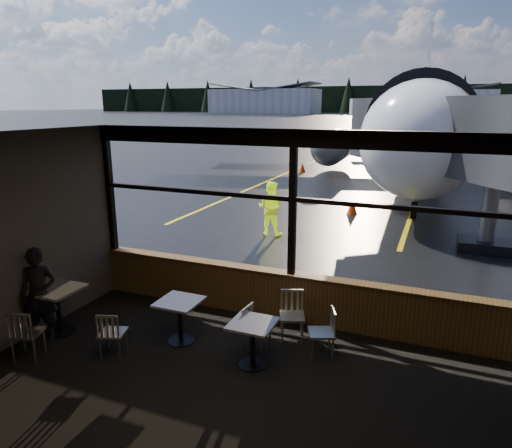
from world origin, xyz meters
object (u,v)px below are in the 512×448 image
Objects in this scene: chair_mid_s at (113,333)px; cone_nose at (352,207)px; chair_near_n at (292,317)px; chair_near_w at (257,331)px; ground_crew at (270,208)px; cafe_table_left at (59,311)px; airliner at (427,80)px; chair_left_s at (27,334)px; cafe_table_near at (253,344)px; jet_bridge at (494,172)px; cafe_table_mid at (180,321)px; cone_wing at (302,168)px; passenger at (39,295)px; chair_near_e at (321,333)px.

chair_mid_s is 11.31m from cone_nose.
chair_near_w is at bearing 38.02° from chair_near_n.
cafe_table_left is at bearing 82.11° from ground_crew.
airliner is 24.30m from chair_left_s.
cafe_table_left is 0.86m from chair_left_s.
ground_crew is (-3.52, -15.26, -4.39)m from airliner.
jet_bridge is at bearing 63.00° from cafe_table_near.
cafe_table_mid is at bearing -95.19° from cone_nose.
ground_crew reaches higher than cafe_table_near.
jet_bridge is 14.03× the size of cafe_table_near.
jet_bridge is 11.82× the size of chair_near_n.
jet_bridge is 15.82m from cone_wing.
cone_nose is 10.66m from cone_wing.
ground_crew reaches higher than chair_mid_s.
cafe_table_mid is 0.46× the size of passenger.
chair_near_n is 1.07× the size of chair_mid_s.
cone_wing is (-4.73, 9.55, 0.00)m from cone_nose.
cafe_table_mid reaches higher than cone_wing.
chair_left_s is (-4.25, -1.78, 0.02)m from chair_near_e.
passenger reaches higher than cone_wing.
cafe_table_mid is at bearing -10.09° from passenger.
chair_near_n is (-0.59, 0.33, 0.02)m from chair_near_e.
cone_nose is (1.68, 11.18, -0.12)m from chair_mid_s.
chair_left_s is (-1.20, -0.55, 0.03)m from chair_mid_s.
jet_bridge is at bearing -39.61° from cone_nose.
cone_wing is at bearing -164.09° from airliner.
jet_bridge is at bearing 156.84° from chair_near_w.
airliner is 41.33× the size of chair_near_e.
ground_crew is at bearing 61.69° from chair_left_s.
ground_crew reaches higher than cone_nose.
cone_nose is at bearing 92.52° from cafe_table_near.
chair_mid_s is (-2.46, -1.56, -0.03)m from chair_near_n.
chair_near_e reaches higher than chair_mid_s.
chair_mid_s is 1.44× the size of cone_nose.
ground_crew is at bearing 4.56° from chair_near_e.
cafe_table_near is at bearing 109.94° from ground_crew.
cone_nose is (-0.78, 9.63, -0.15)m from chair_near_n.
cafe_table_left reaches higher than cafe_table_mid.
chair_left_s is 0.52× the size of ground_crew.
chair_near_n reaches higher than cafe_table_mid.
cafe_table_left is 1.01× the size of chair_near_e.
cone_nose is (-4.13, 3.42, -1.95)m from jet_bridge.
jet_bridge reaches higher than chair_near_n.
chair_near_n is (1.72, 0.76, 0.06)m from cafe_table_mid.
cone_wing is (-6.40, -2.10, -4.93)m from airliner.
chair_near_n is at bearing 23.65° from cafe_table_mid.
chair_near_n is at bearing 72.08° from cafe_table_near.
chair_near_n is 4.26m from passenger.
chair_near_e is at bearing 118.51° from ground_crew.
ground_crew reaches higher than chair_near_e.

